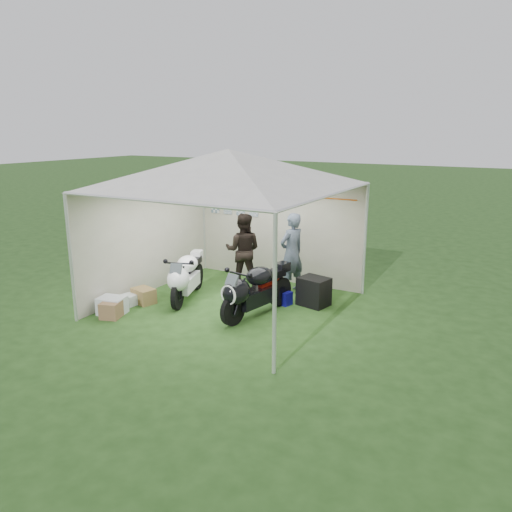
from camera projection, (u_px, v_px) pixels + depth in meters
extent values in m
plane|color=#224417|center=(230.00, 306.00, 9.70)|extent=(80.00, 80.00, 0.00)
cylinder|color=silver|center=(71.00, 259.00, 8.68)|extent=(0.06, 0.06, 2.30)
cylinder|color=silver|center=(275.00, 296.00, 6.77)|extent=(0.06, 0.06, 2.30)
cylinder|color=silver|center=(204.00, 222.00, 12.05)|extent=(0.06, 0.06, 2.30)
cylinder|color=silver|center=(365.00, 240.00, 10.14)|extent=(0.06, 0.06, 2.30)
cube|color=beige|center=(278.00, 230.00, 11.10)|extent=(4.00, 0.02, 2.30)
cube|color=beige|center=(148.00, 238.00, 10.36)|extent=(0.02, 4.00, 2.30)
cube|color=beige|center=(329.00, 262.00, 8.46)|extent=(0.02, 4.00, 2.30)
pyramid|color=white|center=(228.00, 168.00, 9.04)|extent=(5.66, 5.66, 0.70)
cube|color=#99A5B7|center=(215.00, 194.00, 11.69)|extent=(0.22, 0.02, 0.28)
cube|color=#99A5B7|center=(227.00, 195.00, 11.53)|extent=(0.22, 0.02, 0.28)
cube|color=#99A5B7|center=(240.00, 196.00, 11.36)|extent=(0.22, 0.01, 0.28)
cube|color=#99A5B7|center=(254.00, 197.00, 11.19)|extent=(0.22, 0.01, 0.28)
cube|color=#99A5B7|center=(215.00, 207.00, 11.77)|extent=(0.22, 0.02, 0.28)
cube|color=#99A5B7|center=(228.00, 208.00, 11.60)|extent=(0.22, 0.01, 0.28)
cube|color=#99A5B7|center=(241.00, 209.00, 11.43)|extent=(0.22, 0.02, 0.28)
cube|color=#99A5B7|center=(254.00, 211.00, 11.27)|extent=(0.22, 0.01, 0.28)
cylinder|color=#D8590C|center=(286.00, 195.00, 10.78)|extent=(3.20, 0.02, 0.02)
cylinder|color=black|center=(177.00, 295.00, 9.47)|extent=(0.27, 0.55, 0.55)
cylinder|color=black|center=(197.00, 276.00, 10.70)|extent=(0.32, 0.57, 0.55)
cube|color=white|center=(187.00, 282.00, 10.02)|extent=(0.59, 0.93, 0.28)
ellipsoid|color=white|center=(178.00, 279.00, 9.48)|extent=(0.58, 0.66, 0.46)
ellipsoid|color=white|center=(187.00, 264.00, 10.02)|extent=(0.57, 0.67, 0.32)
cube|color=black|center=(193.00, 262.00, 10.38)|extent=(0.41, 0.60, 0.13)
cube|color=white|center=(197.00, 255.00, 10.65)|extent=(0.28, 0.33, 0.17)
cube|color=black|center=(192.00, 270.00, 10.33)|extent=(0.26, 0.51, 0.09)
cube|color=#3F474C|center=(176.00, 269.00, 9.32)|extent=(0.25, 0.20, 0.19)
cylinder|color=black|center=(233.00, 310.00, 8.70)|extent=(0.20, 0.58, 0.57)
cylinder|color=black|center=(279.00, 291.00, 9.68)|extent=(0.25, 0.59, 0.57)
cube|color=black|center=(256.00, 297.00, 9.13)|extent=(0.48, 0.95, 0.28)
ellipsoid|color=black|center=(237.00, 292.00, 8.69)|extent=(0.53, 0.64, 0.47)
ellipsoid|color=black|center=(259.00, 276.00, 9.11)|extent=(0.52, 0.65, 0.33)
cube|color=black|center=(272.00, 274.00, 9.41)|extent=(0.35, 0.61, 0.13)
cube|color=black|center=(282.00, 267.00, 9.62)|extent=(0.26, 0.32, 0.17)
cube|color=maroon|center=(269.00, 284.00, 9.38)|extent=(0.19, 0.53, 0.09)
cube|color=#3F474C|center=(232.00, 280.00, 8.55)|extent=(0.25, 0.18, 0.20)
cylinder|color=white|center=(228.00, 295.00, 8.54)|extent=(0.34, 0.08, 0.34)
cube|color=#1B18CF|center=(282.00, 297.00, 9.79)|extent=(0.39, 0.28, 0.26)
imported|color=black|center=(243.00, 250.00, 10.73)|extent=(0.95, 0.85, 1.61)
imported|color=slate|center=(292.00, 253.00, 10.38)|extent=(0.59, 0.71, 1.68)
cube|color=black|center=(314.00, 291.00, 9.69)|extent=(0.64, 0.55, 0.56)
cube|color=silver|center=(112.00, 306.00, 9.27)|extent=(0.56, 0.48, 0.32)
cube|color=brown|center=(111.00, 310.00, 9.07)|extent=(0.42, 0.42, 0.30)
cube|color=silver|center=(130.00, 300.00, 9.74)|extent=(0.32, 0.28, 0.21)
cube|color=olive|center=(144.00, 296.00, 9.84)|extent=(0.51, 0.42, 0.30)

